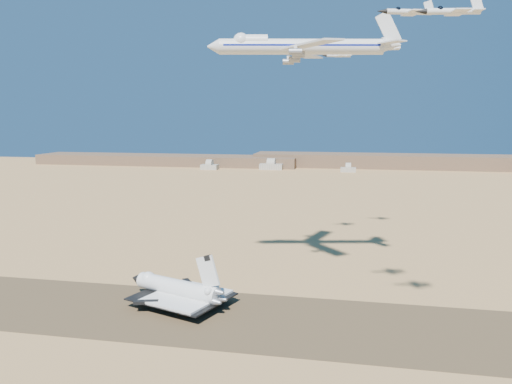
% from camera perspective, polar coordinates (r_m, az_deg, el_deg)
% --- Properties ---
extents(ground, '(1200.00, 1200.00, 0.00)m').
position_cam_1_polar(ground, '(181.70, -4.43, -14.06)').
color(ground, '#AE844D').
rests_on(ground, ground).
extents(runway, '(600.00, 50.00, 0.06)m').
position_cam_1_polar(runway, '(181.69, -4.43, -14.05)').
color(runway, brown).
rests_on(runway, ground).
extents(ridgeline, '(960.00, 90.00, 18.00)m').
position_cam_1_polar(ridgeline, '(691.77, 12.65, 3.31)').
color(ridgeline, brown).
rests_on(ridgeline, ground).
extents(hangars, '(200.50, 29.50, 30.00)m').
position_cam_1_polar(hangars, '(652.32, 1.32, 2.95)').
color(hangars, '#B0A99C').
rests_on(hangars, ground).
extents(shuttle, '(44.32, 36.02, 21.57)m').
position_cam_1_polar(shuttle, '(192.56, -9.02, -10.96)').
color(shuttle, silver).
rests_on(shuttle, runway).
extents(carrier_747, '(75.28, 57.00, 18.70)m').
position_cam_1_polar(carrier_747, '(200.68, 4.53, 16.24)').
color(carrier_747, silver).
extents(crew_a, '(0.65, 0.78, 1.83)m').
position_cam_1_polar(crew_a, '(184.09, -8.82, -13.50)').
color(crew_a, '#C8500B').
rests_on(crew_a, runway).
extents(crew_b, '(0.58, 0.84, 1.60)m').
position_cam_1_polar(crew_b, '(186.56, -8.19, -13.22)').
color(crew_b, '#C8500B').
rests_on(crew_b, runway).
extents(crew_c, '(0.99, 1.08, 1.67)m').
position_cam_1_polar(crew_c, '(182.52, -7.29, -13.70)').
color(crew_c, '#C8500B').
rests_on(crew_c, runway).
extents(chase_jet_a, '(15.86, 9.23, 4.04)m').
position_cam_1_polar(chase_jet_a, '(151.46, 16.97, 19.12)').
color(chase_jet_a, silver).
extents(chase_jet_b, '(16.46, 9.20, 4.12)m').
position_cam_1_polar(chase_jet_b, '(138.38, 21.48, 18.69)').
color(chase_jet_b, silver).
extents(chase_jet_c, '(14.29, 8.32, 3.64)m').
position_cam_1_polar(chase_jet_c, '(248.06, 9.33, 15.14)').
color(chase_jet_c, silver).
extents(chase_jet_d, '(14.91, 8.13, 3.72)m').
position_cam_1_polar(chase_jet_d, '(268.45, 14.72, 15.56)').
color(chase_jet_d, silver).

